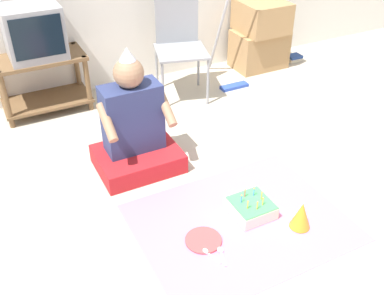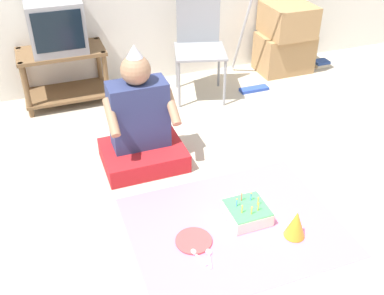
{
  "view_description": "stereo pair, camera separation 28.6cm",
  "coord_description": "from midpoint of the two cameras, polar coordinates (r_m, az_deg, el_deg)",
  "views": [
    {
      "loc": [
        -1.7,
        -1.74,
        1.95
      ],
      "look_at": [
        -0.62,
        0.37,
        0.35
      ],
      "focal_mm": 42.0,
      "sensor_mm": 36.0,
      "label": 1
    },
    {
      "loc": [
        -1.44,
        -1.86,
        1.95
      ],
      "look_at": [
        -0.62,
        0.37,
        0.35
      ],
      "focal_mm": 42.0,
      "sensor_mm": 36.0,
      "label": 2
    }
  ],
  "objects": [
    {
      "name": "tv",
      "position": [
        3.97,
        -21.52,
        13.48
      ],
      "size": [
        0.45,
        0.39,
        0.42
      ],
      "color": "#99999E",
      "rests_on": "tv_stand"
    },
    {
      "name": "book_pile",
      "position": [
        5.08,
        11.22,
        11.09
      ],
      "size": [
        0.16,
        0.13,
        0.06
      ],
      "color": "beige",
      "rests_on": "ground_plane"
    },
    {
      "name": "party_cloth",
      "position": [
        2.83,
        3.26,
        -9.56
      ],
      "size": [
        1.27,
        1.0,
        0.01
      ],
      "color": "pink",
      "rests_on": "ground_plane"
    },
    {
      "name": "plastic_spoon_far",
      "position": [
        2.64,
        0.54,
        -13.22
      ],
      "size": [
        0.05,
        0.14,
        0.01
      ],
      "color": "white",
      "rests_on": "party_cloth"
    },
    {
      "name": "party_hat_blue",
      "position": [
        2.78,
        10.87,
        -8.54
      ],
      "size": [
        0.13,
        0.13,
        0.18
      ],
      "color": "gold",
      "rests_on": "party_cloth"
    },
    {
      "name": "ground_plane",
      "position": [
        3.08,
        10.83,
        -6.01
      ],
      "size": [
        16.0,
        16.0,
        0.0
      ],
      "primitive_type": "plane",
      "color": "#BCB29E"
    },
    {
      "name": "cardboard_box_stack",
      "position": [
        4.75,
        6.91,
        14.0
      ],
      "size": [
        0.54,
        0.47,
        0.68
      ],
      "color": "#A87F51",
      "rests_on": "ground_plane"
    },
    {
      "name": "birthday_cake",
      "position": [
        2.86,
        4.7,
        -7.74
      ],
      "size": [
        0.25,
        0.25,
        0.15
      ],
      "color": "#F4E0C6",
      "rests_on": "party_cloth"
    },
    {
      "name": "plastic_spoon_near",
      "position": [
        2.64,
        -1.22,
        -13.33
      ],
      "size": [
        0.06,
        0.14,
        0.01
      ],
      "color": "white",
      "rests_on": "party_cloth"
    },
    {
      "name": "folding_chair",
      "position": [
        4.11,
        -3.67,
        13.22
      ],
      "size": [
        0.54,
        0.54,
        0.85
      ],
      "color": "gray",
      "rests_on": "ground_plane"
    },
    {
      "name": "paper_plate",
      "position": [
        2.71,
        -1.63,
        -11.79
      ],
      "size": [
        0.22,
        0.22,
        0.01
      ],
      "color": "#D84C4C",
      "rests_on": "party_cloth"
    },
    {
      "name": "dust_mop",
      "position": [
        4.35,
        2.72,
        12.81
      ],
      "size": [
        0.28,
        0.55,
        1.27
      ],
      "color": "#2D4CB2",
      "rests_on": "ground_plane"
    },
    {
      "name": "tv_stand",
      "position": [
        4.12,
        -20.33,
        8.14
      ],
      "size": [
        0.74,
        0.41,
        0.5
      ],
      "color": "brown",
      "rests_on": "ground_plane"
    },
    {
      "name": "person_seated",
      "position": [
        3.18,
        -9.88,
        2.02
      ],
      "size": [
        0.58,
        0.47,
        0.9
      ],
      "color": "red",
      "rests_on": "ground_plane"
    }
  ]
}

